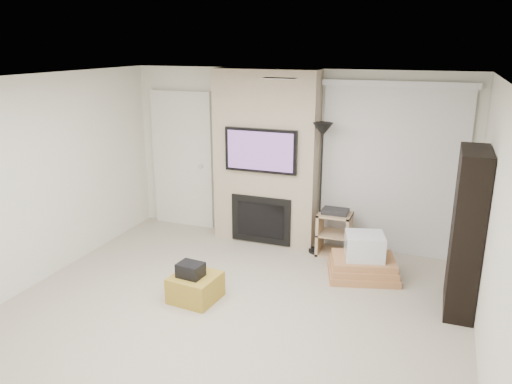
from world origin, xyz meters
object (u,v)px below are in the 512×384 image
at_px(ottoman, 195,287).
at_px(bookshelf, 467,232).
at_px(floor_lamp, 322,152).
at_px(av_stand, 334,231).
at_px(box_stack, 363,261).

relative_size(ottoman, bookshelf, 0.28).
relative_size(ottoman, floor_lamp, 0.27).
bearing_deg(floor_lamp, ottoman, -118.62).
relative_size(av_stand, box_stack, 0.67).
height_order(ottoman, av_stand, av_stand).
bearing_deg(av_stand, bookshelf, -31.22).
relative_size(av_stand, bookshelf, 0.37).
height_order(box_stack, bookshelf, bookshelf).
relative_size(ottoman, box_stack, 0.50).
relative_size(floor_lamp, bookshelf, 1.02).
bearing_deg(box_stack, bookshelf, -20.04).
xyz_separation_m(ottoman, av_stand, (1.22, 1.83, 0.20)).
height_order(ottoman, bookshelf, bookshelf).
distance_m(ottoman, floor_lamp, 2.45).
distance_m(floor_lamp, box_stack, 1.53).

